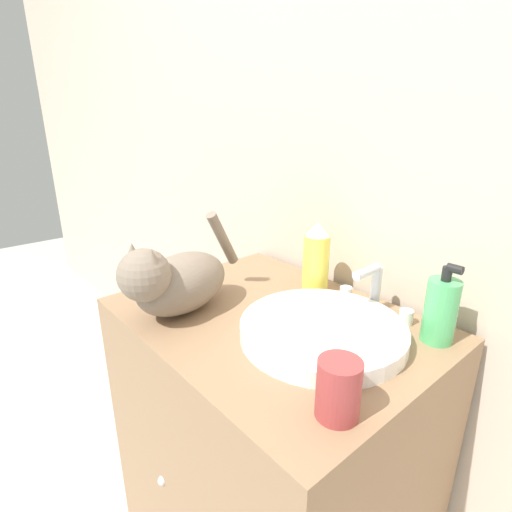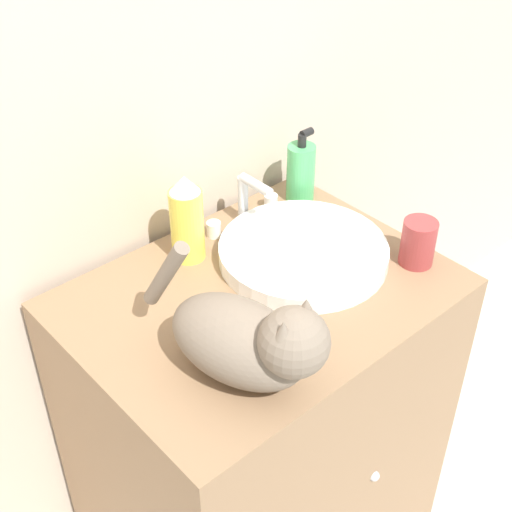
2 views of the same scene
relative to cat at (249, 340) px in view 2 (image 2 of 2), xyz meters
The scene contains 8 objects.
wall_back 0.61m from the cat, 70.98° to the left, with size 6.00×0.05×2.50m.
vanity_cabinet 0.56m from the cat, 43.51° to the left, with size 0.75×0.58×0.84m.
sink_basin 0.36m from the cat, 30.07° to the left, with size 0.36×0.36×0.04m.
faucet 0.48m from the cat, 49.60° to the left, with size 0.20×0.10×0.13m.
cat is the anchor object (origin of this frame).
soap_bottle 0.60m from the cat, 36.99° to the left, with size 0.07×0.07×0.18m.
spray_bottle 0.38m from the cat, 68.74° to the left, with size 0.07×0.07×0.20m.
cup 0.48m from the cat, ahead, with size 0.07×0.07×0.10m.
Camera 2 is at (-0.74, -0.54, 1.74)m, focal length 50.00 mm.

